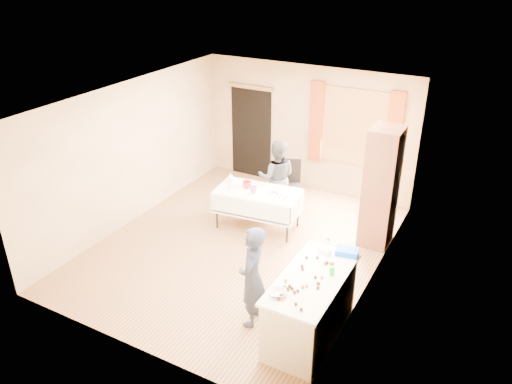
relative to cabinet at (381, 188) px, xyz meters
The scene contains 29 objects.
floor 2.58m from the cabinet, 147.83° to the right, with size 4.50×5.50×0.02m, color #9E7047.
ceiling 2.82m from the cabinet, 147.83° to the right, with size 4.50×5.50×0.02m, color white.
wall_back 2.51m from the cabinet, 142.84° to the left, with size 4.50×0.02×2.60m, color tan.
wall_front 4.49m from the cabinet, 116.38° to the right, with size 4.50×0.02×2.60m, color tan.
wall_left 4.44m from the cabinet, 163.59° to the right, with size 0.02×5.50×2.60m, color tan.
wall_right 1.31m from the cabinet, 77.83° to the right, with size 0.02×5.50×2.60m, color tan.
window_frame 1.83m from the cabinet, 123.99° to the left, with size 1.32×0.06×1.52m, color olive.
window_pane 1.82m from the cabinet, 124.26° to the left, with size 1.20×0.02×1.40m, color white.
curtain_left 2.31m from the cabinet, 141.30° to the left, with size 0.28×0.06×1.65m, color #933E18.
curtain_right 1.50m from the cabinet, 98.42° to the left, with size 0.28×0.06×1.65m, color #933E18.
doorway 3.61m from the cabinet, 155.81° to the left, with size 0.95×0.04×2.00m, color black.
door_lintel 3.72m from the cabinet, 156.24° to the left, with size 1.05×0.06×0.08m, color olive.
cabinet is the anchor object (origin of this frame).
counter 2.76m from the cabinet, 92.13° to the right, with size 0.76×1.61×0.91m.
party_table 2.20m from the cabinet, 165.37° to the right, with size 1.59×0.94×0.75m.
chair 2.11m from the cabinet, 163.99° to the left, with size 0.51×0.51×0.94m.
girl 2.98m from the cabinet, 107.38° to the right, with size 0.46×0.60×1.47m, color #20283F.
woman 2.03m from the cabinet, behind, with size 0.89×0.81×1.48m, color black.
soda_can 2.53m from the cabinet, 87.84° to the right, with size 0.07×0.07×0.12m, color #0B9C18.
mixing_bowl 3.23m from the cabinet, 95.76° to the right, with size 0.27×0.27×0.05m, color white.
foam_block 2.12m from the cabinet, 94.25° to the right, with size 0.15×0.10×0.08m, color white.
blue_basket 1.98m from the cabinet, 86.90° to the right, with size 0.30×0.20×0.08m, color blue.
pitcher 2.60m from the cabinet, 164.41° to the right, with size 0.11×0.11×0.22m, color silver.
cup_red 2.34m from the cabinet, 166.86° to the right, with size 0.17×0.17×0.13m, color #AE251A.
cup_rainbow 2.18m from the cabinet, 162.10° to the right, with size 0.14×0.14×0.12m, color red.
small_bowl 1.81m from the cabinet, 166.74° to the right, with size 0.21×0.21×0.06m, color white.
pastry_tray 1.69m from the cabinet, 158.36° to the right, with size 0.28×0.20×0.02m, color white.
bottle 2.71m from the cabinet, behind, with size 0.09×0.09×0.16m, color white.
cake_balls 2.84m from the cabinet, 92.97° to the right, with size 0.45×1.12×0.04m.
Camera 1 is at (3.73, -6.31, 4.65)m, focal length 35.00 mm.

